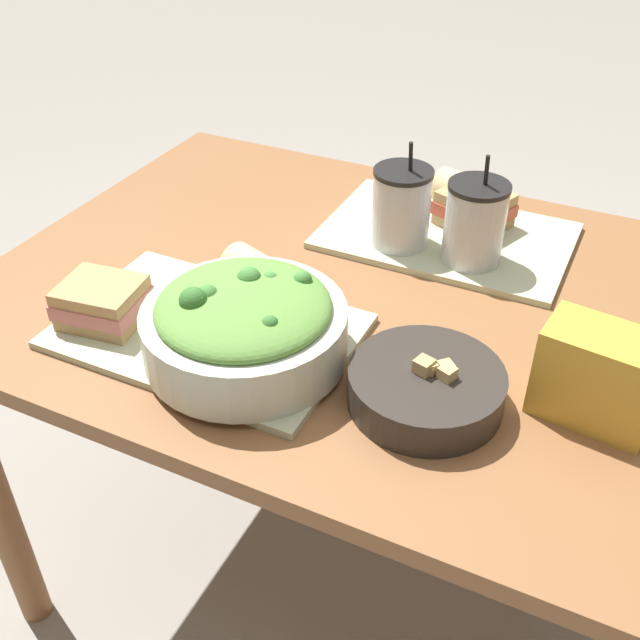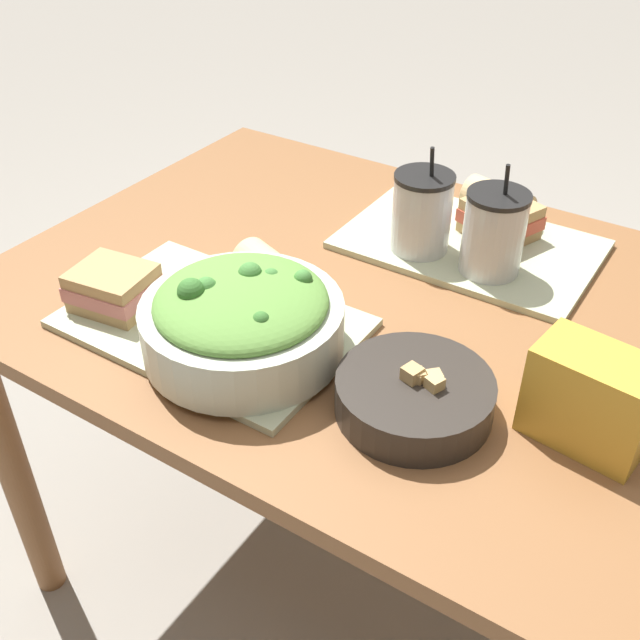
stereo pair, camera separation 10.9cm
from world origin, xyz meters
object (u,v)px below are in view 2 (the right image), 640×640
baguette_near (280,280)px  baguette_far (498,202)px  soup_bowl (414,395)px  sandwich_near (114,288)px  salad_bowl (242,318)px  drink_cup_dark (423,215)px  chip_bag (591,399)px  drink_cup_red (493,235)px  sandwich_far (500,219)px

baguette_near → baguette_far: (0.19, 0.43, 0.00)m
soup_bowl → sandwich_near: size_ratio=1.56×
salad_bowl → baguette_far: bearing=74.6°
sandwich_near → drink_cup_dark: size_ratio=0.70×
drink_cup_dark → chip_bag: bearing=-37.8°
baguette_far → drink_cup_dark: bearing=171.9°
baguette_near → drink_cup_red: bearing=-22.9°
sandwich_near → chip_bag: bearing=2.1°
sandwich_near → drink_cup_red: bearing=34.9°
sandwich_far → salad_bowl: bearing=-88.2°
soup_bowl → drink_cup_red: size_ratio=1.08×
salad_bowl → baguette_near: size_ratio=1.51×
sandwich_far → drink_cup_red: size_ratio=0.77×
salad_bowl → chip_bag: size_ratio=1.81×
baguette_far → sandwich_near: bearing=160.4°
soup_bowl → baguette_far: bearing=100.9°
salad_bowl → drink_cup_red: 0.45m
baguette_far → chip_bag: size_ratio=0.87×
sandwich_near → baguette_far: size_ratio=0.97×
baguette_far → drink_cup_red: 0.19m
drink_cup_dark → chip_bag: size_ratio=1.20×
drink_cup_dark → salad_bowl: bearing=-102.3°
soup_bowl → sandwich_far: bearing=99.2°
salad_bowl → sandwich_far: (0.18, 0.51, -0.02)m
baguette_near → sandwich_far: 0.43m
sandwich_near → drink_cup_red: 0.61m
salad_bowl → drink_cup_dark: size_ratio=1.51×
baguette_near → drink_cup_dark: drink_cup_dark is taller
drink_cup_dark → drink_cup_red: 0.13m
salad_bowl → drink_cup_dark: bearing=77.7°
sandwich_far → baguette_near: bearing=-97.9°
salad_bowl → baguette_far: size_ratio=2.08×
drink_cup_red → drink_cup_dark: bearing=180.0°
soup_bowl → drink_cup_dark: drink_cup_dark is taller
baguette_far → chip_bag: chip_bag is taller
sandwich_near → soup_bowl: bearing=-2.3°
baguette_far → drink_cup_red: drink_cup_red is taller
sandwich_far → drink_cup_red: (0.03, -0.12, 0.03)m
baguette_far → drink_cup_dark: drink_cup_dark is taller
sandwich_far → drink_cup_dark: bearing=-107.6°
salad_bowl → drink_cup_dark: drink_cup_dark is taller
sandwich_far → drink_cup_dark: 0.16m
sandwich_near → chip_bag: (0.70, 0.12, 0.02)m
baguette_far → drink_cup_dark: (-0.07, -0.17, 0.03)m
soup_bowl → sandwich_near: (-0.50, -0.05, 0.02)m
baguette_near → baguette_far: same height
soup_bowl → baguette_far: baguette_far is taller
sandwich_near → sandwich_far: bearing=44.2°
sandwich_near → sandwich_far: 0.68m
sandwich_near → baguette_near: baguette_near is taller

